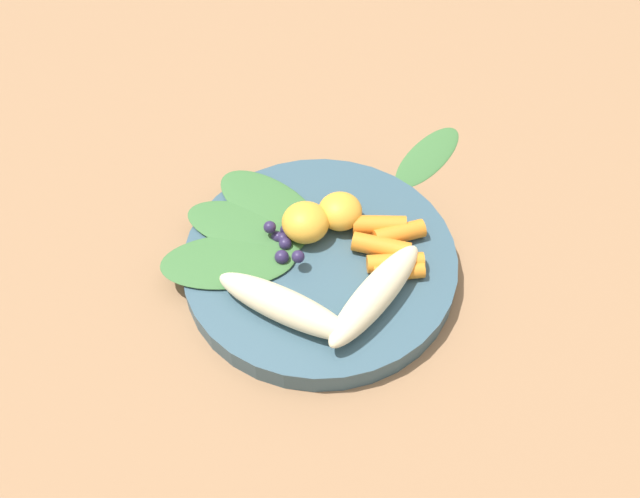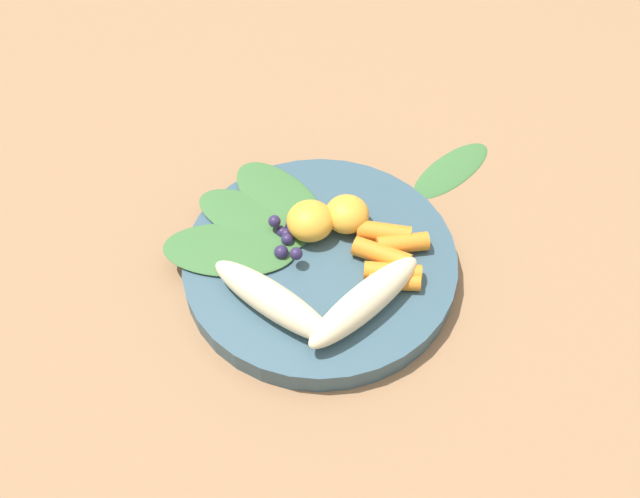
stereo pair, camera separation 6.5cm
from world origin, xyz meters
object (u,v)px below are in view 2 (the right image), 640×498
object	(u,v)px
banana_peeled_left	(365,301)
banana_peeled_right	(274,301)
bowl	(320,263)
kale_leaf_stray	(452,169)
orange_segment_near	(310,221)

from	to	relation	value
banana_peeled_left	banana_peeled_right	size ratio (longest dim) A/B	1.00
bowl	banana_peeled_right	distance (m)	0.08
kale_leaf_stray	banana_peeled_right	bearing A→B (deg)	-176.70
bowl	orange_segment_near	distance (m)	0.04
banana_peeled_left	orange_segment_near	distance (m)	0.10
kale_leaf_stray	bowl	bearing A→B (deg)	179.67
bowl	banana_peeled_right	world-z (taller)	banana_peeled_right
bowl	kale_leaf_stray	bearing A→B (deg)	-12.35
banana_peeled_left	kale_leaf_stray	world-z (taller)	banana_peeled_left
bowl	orange_segment_near	size ratio (longest dim) A/B	5.73
bowl	banana_peeled_right	xyz separation A→B (m)	(-0.07, -0.00, 0.03)
orange_segment_near	kale_leaf_stray	world-z (taller)	orange_segment_near
bowl	orange_segment_near	bearing A→B (deg)	51.98
banana_peeled_left	orange_segment_near	xyz separation A→B (m)	(0.05, 0.09, 0.00)
banana_peeled_left	kale_leaf_stray	distance (m)	0.22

